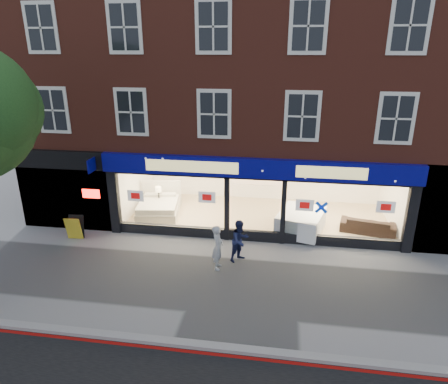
% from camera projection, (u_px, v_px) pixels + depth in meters
% --- Properties ---
extents(ground, '(120.00, 120.00, 0.00)m').
position_uv_depth(ground, '(246.00, 285.00, 12.46)').
color(ground, gray).
rests_on(ground, ground).
extents(kerb_line, '(60.00, 0.10, 0.01)m').
position_uv_depth(kerb_line, '(233.00, 356.00, 9.58)').
color(kerb_line, '#8C0A07').
rests_on(kerb_line, ground).
extents(kerb_stone, '(60.00, 0.25, 0.12)m').
position_uv_depth(kerb_stone, '(234.00, 349.00, 9.75)').
color(kerb_stone, gray).
rests_on(kerb_stone, ground).
extents(showroom_floor, '(11.00, 4.50, 0.10)m').
position_uv_depth(showroom_floor, '(258.00, 217.00, 17.31)').
color(showroom_floor, tan).
rests_on(showroom_floor, ground).
extents(building, '(19.00, 8.26, 10.30)m').
position_uv_depth(building, '(265.00, 55.00, 16.60)').
color(building, maroon).
rests_on(building, ground).
extents(display_bed, '(2.03, 2.34, 1.19)m').
position_uv_depth(display_bed, '(159.00, 206.00, 17.43)').
color(display_bed, beige).
rests_on(display_bed, showroom_floor).
extents(bedside_table, '(0.49, 0.49, 0.55)m').
position_uv_depth(bedside_table, '(159.00, 205.00, 17.75)').
color(bedside_table, brown).
rests_on(bedside_table, showroom_floor).
extents(mattress_stack, '(2.10, 2.39, 0.80)m').
position_uv_depth(mattress_stack, '(301.00, 221.00, 15.75)').
color(mattress_stack, white).
rests_on(mattress_stack, showroom_floor).
extents(sofa, '(2.20, 1.23, 0.61)m').
position_uv_depth(sofa, '(368.00, 225.00, 15.68)').
color(sofa, black).
rests_on(sofa, showroom_floor).
extents(a_board, '(0.63, 0.43, 0.93)m').
position_uv_depth(a_board, '(75.00, 228.00, 15.30)').
color(a_board, gold).
rests_on(a_board, ground).
extents(pedestrian_grey, '(0.39, 0.57, 1.54)m').
position_uv_depth(pedestrian_grey, '(218.00, 247.00, 13.17)').
color(pedestrian_grey, '#AFB2B7').
rests_on(pedestrian_grey, ground).
extents(pedestrian_blue, '(0.90, 0.92, 1.49)m').
position_uv_depth(pedestrian_blue, '(240.00, 241.00, 13.67)').
color(pedestrian_blue, '#181E44').
rests_on(pedestrian_blue, ground).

